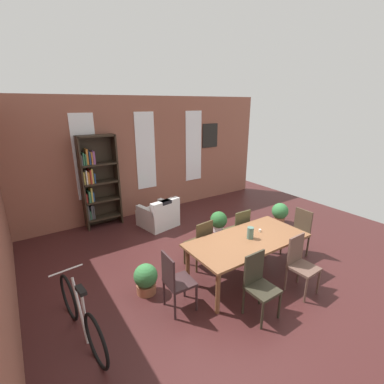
% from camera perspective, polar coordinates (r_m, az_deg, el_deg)
% --- Properties ---
extents(ground_plane, '(9.35, 9.35, 0.00)m').
position_cam_1_polar(ground_plane, '(5.31, 8.46, -16.18)').
color(ground_plane, '#401D1C').
extents(back_wall_brick, '(7.68, 0.12, 3.16)m').
position_cam_1_polar(back_wall_brick, '(7.61, -9.81, 7.27)').
color(back_wall_brick, '#935545').
rests_on(back_wall_brick, ground).
extents(window_pane_0, '(0.55, 0.02, 2.05)m').
position_cam_1_polar(window_pane_0, '(7.04, -21.32, 6.74)').
color(window_pane_0, white).
extents(window_pane_1, '(0.55, 0.02, 2.05)m').
position_cam_1_polar(window_pane_1, '(7.52, -9.65, 8.37)').
color(window_pane_1, white).
extents(window_pane_2, '(0.55, 0.02, 2.05)m').
position_cam_1_polar(window_pane_2, '(8.28, 0.32, 9.49)').
color(window_pane_2, white).
extents(dining_table, '(2.13, 1.00, 0.76)m').
position_cam_1_polar(dining_table, '(4.86, 11.49, -10.37)').
color(dining_table, brown).
rests_on(dining_table, ground).
extents(vase_on_table, '(0.11, 0.11, 0.20)m').
position_cam_1_polar(vase_on_table, '(4.82, 12.07, -8.34)').
color(vase_on_table, '#4C7266').
rests_on(vase_on_table, dining_table).
extents(tealight_candle_0, '(0.04, 0.04, 0.05)m').
position_cam_1_polar(tealight_candle_0, '(5.12, 13.98, -7.80)').
color(tealight_candle_0, silver).
rests_on(tealight_candle_0, dining_table).
extents(dining_chair_head_right, '(0.40, 0.40, 0.95)m').
position_cam_1_polar(dining_chair_head_right, '(5.96, 21.32, -7.62)').
color(dining_chair_head_right, '#4B3B2B').
rests_on(dining_chair_head_right, ground).
extents(dining_chair_head_left, '(0.42, 0.42, 0.95)m').
position_cam_1_polar(dining_chair_head_left, '(4.19, -3.50, -17.88)').
color(dining_chair_head_left, '#362224').
rests_on(dining_chair_head_left, ground).
extents(dining_chair_near_right, '(0.42, 0.42, 0.95)m').
position_cam_1_polar(dining_chair_near_right, '(4.89, 21.65, -13.53)').
color(dining_chair_near_right, brown).
rests_on(dining_chair_near_right, ground).
extents(dining_chair_far_left, '(0.44, 0.44, 0.95)m').
position_cam_1_polar(dining_chair_far_left, '(5.15, 1.76, -10.43)').
color(dining_chair_far_left, '#433620').
rests_on(dining_chair_far_left, ground).
extents(dining_chair_far_right, '(0.41, 0.41, 0.95)m').
position_cam_1_polar(dining_chair_far_right, '(5.70, 9.63, -7.75)').
color(dining_chair_far_right, '#434125').
rests_on(dining_chair_far_right, ground).
extents(dining_chair_near_left, '(0.41, 0.41, 0.95)m').
position_cam_1_polar(dining_chair_near_left, '(4.24, 13.78, -18.01)').
color(dining_chair_near_left, '#302C20').
rests_on(dining_chair_near_left, ground).
extents(bookshelf_tall, '(0.88, 0.34, 2.27)m').
position_cam_1_polar(bookshelf_tall, '(7.01, -19.26, 2.12)').
color(bookshelf_tall, '#2D2319').
rests_on(bookshelf_tall, ground).
extents(armchair_white, '(0.93, 0.93, 0.75)m').
position_cam_1_polar(armchair_white, '(6.94, -6.93, -4.90)').
color(armchair_white, silver).
rests_on(armchair_white, ground).
extents(bicycle_second, '(0.44, 1.67, 0.88)m').
position_cam_1_polar(bicycle_second, '(4.16, -22.16, -22.80)').
color(bicycle_second, black).
rests_on(bicycle_second, ground).
extents(potted_plant_by_shelf, '(0.41, 0.41, 0.52)m').
position_cam_1_polar(potted_plant_by_shelf, '(6.61, 5.59, -6.02)').
color(potted_plant_by_shelf, silver).
rests_on(potted_plant_by_shelf, ground).
extents(potted_plant_corner, '(0.42, 0.42, 0.53)m').
position_cam_1_polar(potted_plant_corner, '(7.42, 17.88, -4.04)').
color(potted_plant_corner, '#9E6042').
rests_on(potted_plant_corner, ground).
extents(potted_plant_window, '(0.39, 0.39, 0.51)m').
position_cam_1_polar(potted_plant_window, '(4.70, -9.62, -17.36)').
color(potted_plant_window, '#9E6042').
rests_on(potted_plant_window, ground).
extents(framed_picture, '(0.56, 0.03, 0.72)m').
position_cam_1_polar(framed_picture, '(8.59, 3.77, 11.66)').
color(framed_picture, black).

